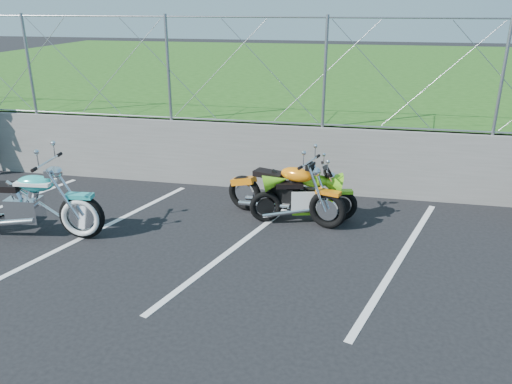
# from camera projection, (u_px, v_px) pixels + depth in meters

# --- Properties ---
(ground) EXTENTS (90.00, 90.00, 0.00)m
(ground) POSITION_uv_depth(u_px,v_px,m) (224.00, 275.00, 6.83)
(ground) COLOR black
(ground) RESTS_ON ground
(retaining_wall) EXTENTS (30.00, 0.22, 1.30)m
(retaining_wall) POSITION_uv_depth(u_px,v_px,m) (270.00, 157.00, 9.80)
(retaining_wall) COLOR #64635F
(retaining_wall) RESTS_ON ground
(grass_field) EXTENTS (30.00, 20.00, 1.30)m
(grass_field) POSITION_uv_depth(u_px,v_px,m) (316.00, 82.00, 18.95)
(grass_field) COLOR #204D14
(grass_field) RESTS_ON ground
(chain_link_fence) EXTENTS (28.00, 0.03, 2.00)m
(chain_link_fence) POSITION_uv_depth(u_px,v_px,m) (271.00, 71.00, 9.21)
(chain_link_fence) COLOR gray
(chain_link_fence) RESTS_ON retaining_wall
(parking_lines) EXTENTS (18.29, 4.31, 0.01)m
(parking_lines) POSITION_uv_depth(u_px,v_px,m) (318.00, 250.00, 7.52)
(parking_lines) COLOR silver
(parking_lines) RESTS_ON ground
(cruiser_turquoise) EXTENTS (2.55, 0.80, 1.27)m
(cruiser_turquoise) POSITION_uv_depth(u_px,v_px,m) (28.00, 206.00, 7.82)
(cruiser_turquoise) COLOR black
(cruiser_turquoise) RESTS_ON ground
(naked_orange) EXTENTS (2.15, 0.89, 1.11)m
(naked_orange) POSITION_uv_depth(u_px,v_px,m) (286.00, 193.00, 8.44)
(naked_orange) COLOR black
(naked_orange) RESTS_ON ground
(sportbike_green) EXTENTS (1.80, 0.66, 0.95)m
(sportbike_green) POSITION_uv_depth(u_px,v_px,m) (305.00, 199.00, 8.37)
(sportbike_green) COLOR black
(sportbike_green) RESTS_ON ground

